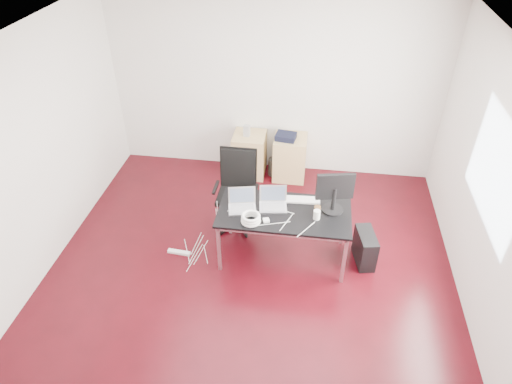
# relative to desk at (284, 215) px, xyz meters

# --- Properties ---
(room_shell) EXTENTS (5.00, 5.00, 5.00)m
(room_shell) POSITION_rel_desk_xyz_m (-0.34, -0.37, 0.73)
(room_shell) COLOR #32050B
(room_shell) RESTS_ON ground
(desk) EXTENTS (1.60, 0.80, 0.73)m
(desk) POSITION_rel_desk_xyz_m (0.00, 0.00, 0.00)
(desk) COLOR black
(desk) RESTS_ON ground
(office_chair) EXTENTS (0.48, 0.50, 1.08)m
(office_chair) POSITION_rel_desk_xyz_m (-0.70, 0.61, -0.07)
(office_chair) COLOR black
(office_chair) RESTS_ON ground
(filing_cabinet_left) EXTENTS (0.50, 0.50, 0.70)m
(filing_cabinet_left) POSITION_rel_desk_xyz_m (-0.72, 1.86, -0.33)
(filing_cabinet_left) COLOR tan
(filing_cabinet_left) RESTS_ON ground
(filing_cabinet_right) EXTENTS (0.50, 0.50, 0.70)m
(filing_cabinet_right) POSITION_rel_desk_xyz_m (-0.07, 1.86, -0.33)
(filing_cabinet_right) COLOR tan
(filing_cabinet_right) RESTS_ON ground
(pc_tower) EXTENTS (0.28, 0.48, 0.44)m
(pc_tower) POSITION_rel_desk_xyz_m (1.03, 0.05, -0.46)
(pc_tower) COLOR black
(pc_tower) RESTS_ON ground
(wastebasket) EXTENTS (0.29, 0.29, 0.28)m
(wastebasket) POSITION_rel_desk_xyz_m (-0.29, 1.88, -0.54)
(wastebasket) COLOR black
(wastebasket) RESTS_ON ground
(power_strip) EXTENTS (0.30, 0.08, 0.04)m
(power_strip) POSITION_rel_desk_xyz_m (-1.34, -0.15, -0.66)
(power_strip) COLOR white
(power_strip) RESTS_ON ground
(laptop_left) EXTENTS (0.38, 0.32, 0.23)m
(laptop_left) POSITION_rel_desk_xyz_m (-0.52, 0.01, 0.11)
(laptop_left) COLOR silver
(laptop_left) RESTS_ON desk
(laptop_right) EXTENTS (0.36, 0.30, 0.23)m
(laptop_right) POSITION_rel_desk_xyz_m (-0.15, 0.10, 0.11)
(laptop_right) COLOR silver
(laptop_right) RESTS_ON desk
(monitor) EXTENTS (0.45, 0.26, 0.51)m
(monitor) POSITION_rel_desk_xyz_m (0.57, 0.12, 0.34)
(monitor) COLOR black
(monitor) RESTS_ON desk
(keyboard) EXTENTS (0.45, 0.17, 0.02)m
(keyboard) POSITION_rel_desk_xyz_m (0.20, 0.25, 0.06)
(keyboard) COLOR white
(keyboard) RESTS_ON desk
(cup_white) EXTENTS (0.10, 0.10, 0.12)m
(cup_white) POSITION_rel_desk_xyz_m (0.39, -0.08, 0.11)
(cup_white) COLOR white
(cup_white) RESTS_ON desk
(cup_brown) EXTENTS (0.09, 0.09, 0.10)m
(cup_brown) POSITION_rel_desk_xyz_m (0.39, 0.02, 0.10)
(cup_brown) COLOR brown
(cup_brown) RESTS_ON desk
(cable_coil) EXTENTS (0.24, 0.24, 0.11)m
(cable_coil) POSITION_rel_desk_xyz_m (-0.37, -0.25, 0.11)
(cable_coil) COLOR white
(cable_coil) RESTS_ON desk
(power_adapter) EXTENTS (0.09, 0.09, 0.03)m
(power_adapter) POSITION_rel_desk_xyz_m (-0.19, -0.22, 0.07)
(power_adapter) COLOR white
(power_adapter) RESTS_ON desk
(speaker) EXTENTS (0.10, 0.09, 0.18)m
(speaker) POSITION_rel_desk_xyz_m (-0.75, 1.83, 0.11)
(speaker) COLOR #9E9E9E
(speaker) RESTS_ON filing_cabinet_left
(navy_garment) EXTENTS (0.33, 0.28, 0.09)m
(navy_garment) POSITION_rel_desk_xyz_m (-0.15, 1.81, 0.07)
(navy_garment) COLOR black
(navy_garment) RESTS_ON filing_cabinet_right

